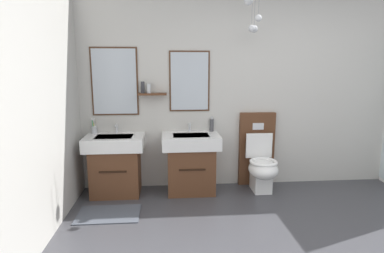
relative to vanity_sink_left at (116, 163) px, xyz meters
The scene contains 9 objects.
wall_back 2.35m from the vanity_sink_left, ahead, with size 5.42×0.54×2.79m.
bath_mat 0.72m from the vanity_sink_left, 90.00° to the right, with size 0.68×0.44×0.01m, color #474C56.
vanity_sink_left is the anchor object (origin of this frame).
tap_on_left_sink 0.46m from the vanity_sink_left, 90.00° to the left, with size 0.03×0.13×0.11m.
vanity_sink_right 0.95m from the vanity_sink_left, ahead, with size 0.73×0.51×0.76m.
tap_on_right_sink 1.06m from the vanity_sink_left, 11.10° to the left, with size 0.03×0.13×0.11m.
toilet 1.87m from the vanity_sink_left, ahead, with size 0.48×0.62×1.00m.
toothbrush_cup 0.53m from the vanity_sink_left, 148.29° to the left, with size 0.07×0.07×0.20m.
soap_dispenser 1.33m from the vanity_sink_left, ahead, with size 0.06×0.06×0.20m.
Camera 1 is at (-1.47, -2.06, 1.61)m, focal length 29.39 mm.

